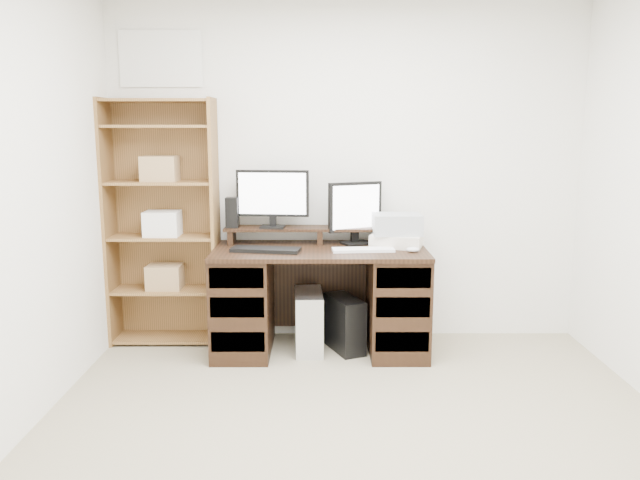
{
  "coord_description": "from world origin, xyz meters",
  "views": [
    {
      "loc": [
        -0.21,
        -2.67,
        1.6
      ],
      "look_at": [
        -0.2,
        1.43,
        0.85
      ],
      "focal_mm": 35.0,
      "sensor_mm": 36.0,
      "label": 1
    }
  ],
  "objects_px": {
    "desk": "(320,298)",
    "printer": "(397,240)",
    "monitor_wide": "(273,196)",
    "monitor_small": "(355,210)",
    "tower_black": "(344,324)",
    "tower_silver": "(309,321)",
    "bookshelf": "(163,221)"
  },
  "relations": [
    {
      "from": "desk",
      "to": "printer",
      "type": "relative_size",
      "value": 4.21
    },
    {
      "from": "desk",
      "to": "monitor_wide",
      "type": "relative_size",
      "value": 2.83
    },
    {
      "from": "monitor_small",
      "to": "tower_black",
      "type": "relative_size",
      "value": 1.07
    },
    {
      "from": "printer",
      "to": "tower_silver",
      "type": "xyz_separation_m",
      "value": [
        -0.63,
        -0.08,
        -0.58
      ]
    },
    {
      "from": "monitor_wide",
      "to": "monitor_small",
      "type": "relative_size",
      "value": 1.17
    },
    {
      "from": "bookshelf",
      "to": "desk",
      "type": "bearing_deg",
      "value": -10.47
    },
    {
      "from": "tower_silver",
      "to": "bookshelf",
      "type": "relative_size",
      "value": 0.24
    },
    {
      "from": "desk",
      "to": "tower_silver",
      "type": "relative_size",
      "value": 3.46
    },
    {
      "from": "monitor_small",
      "to": "tower_silver",
      "type": "height_order",
      "value": "monitor_small"
    },
    {
      "from": "monitor_small",
      "to": "tower_black",
      "type": "xyz_separation_m",
      "value": [
        -0.08,
        -0.18,
        -0.8
      ]
    },
    {
      "from": "desk",
      "to": "monitor_wide",
      "type": "xyz_separation_m",
      "value": [
        -0.34,
        0.18,
        0.72
      ]
    },
    {
      "from": "monitor_small",
      "to": "tower_silver",
      "type": "distance_m",
      "value": 0.87
    },
    {
      "from": "desk",
      "to": "monitor_small",
      "type": "xyz_separation_m",
      "value": [
        0.26,
        0.18,
        0.61
      ]
    },
    {
      "from": "desk",
      "to": "bookshelf",
      "type": "height_order",
      "value": "bookshelf"
    },
    {
      "from": "printer",
      "to": "tower_silver",
      "type": "distance_m",
      "value": 0.86
    },
    {
      "from": "tower_black",
      "to": "bookshelf",
      "type": "bearing_deg",
      "value": 148.18
    },
    {
      "from": "tower_black",
      "to": "bookshelf",
      "type": "height_order",
      "value": "bookshelf"
    },
    {
      "from": "printer",
      "to": "tower_black",
      "type": "distance_m",
      "value": 0.71
    },
    {
      "from": "printer",
      "to": "tower_silver",
      "type": "height_order",
      "value": "printer"
    },
    {
      "from": "tower_black",
      "to": "bookshelf",
      "type": "distance_m",
      "value": 1.53
    },
    {
      "from": "tower_black",
      "to": "monitor_wide",
      "type": "bearing_deg",
      "value": 137.76
    },
    {
      "from": "tower_black",
      "to": "bookshelf",
      "type": "relative_size",
      "value": 0.24
    },
    {
      "from": "desk",
      "to": "monitor_small",
      "type": "bearing_deg",
      "value": 35.31
    },
    {
      "from": "monitor_small",
      "to": "bookshelf",
      "type": "relative_size",
      "value": 0.25
    },
    {
      "from": "desk",
      "to": "tower_black",
      "type": "xyz_separation_m",
      "value": [
        0.18,
        0.0,
        -0.19
      ]
    },
    {
      "from": "monitor_small",
      "to": "bookshelf",
      "type": "distance_m",
      "value": 1.41
    },
    {
      "from": "bookshelf",
      "to": "monitor_wide",
      "type": "bearing_deg",
      "value": -1.98
    },
    {
      "from": "desk",
      "to": "monitor_wide",
      "type": "height_order",
      "value": "monitor_wide"
    },
    {
      "from": "monitor_wide",
      "to": "monitor_small",
      "type": "height_order",
      "value": "monitor_wide"
    },
    {
      "from": "desk",
      "to": "bookshelf",
      "type": "bearing_deg",
      "value": 169.53
    },
    {
      "from": "monitor_small",
      "to": "bookshelf",
      "type": "xyz_separation_m",
      "value": [
        -1.41,
        0.03,
        -0.08
      ]
    },
    {
      "from": "monitor_wide",
      "to": "bookshelf",
      "type": "distance_m",
      "value": 0.83
    }
  ]
}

